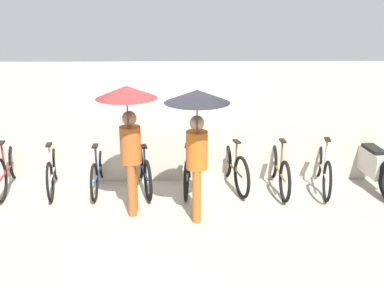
{
  "coord_description": "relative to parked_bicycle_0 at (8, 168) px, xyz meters",
  "views": [
    {
      "loc": [
        0.32,
        -5.71,
        3.15
      ],
      "look_at": [
        0.45,
        0.85,
        1.0
      ],
      "focal_mm": 40.0,
      "sensor_mm": 36.0,
      "label": 1
    }
  ],
  "objects": [
    {
      "name": "pedestrian_center",
      "position": [
        3.31,
        -1.29,
        1.17
      ],
      "size": [
        0.92,
        0.92,
        2.04
      ],
      "rotation": [
        0.0,
        0.0,
        3.13
      ],
      "color": "#B25619",
      "rests_on": "ground"
    },
    {
      "name": "parked_bicycle_1",
      "position": [
        0.8,
        -0.03,
        -0.03
      ],
      "size": [
        0.48,
        1.66,
        1.03
      ],
      "rotation": [
        0.0,
        0.0,
        1.75
      ],
      "color": "black",
      "rests_on": "ground"
    },
    {
      "name": "parked_bicycle_5",
      "position": [
        3.99,
        0.03,
        -0.01
      ],
      "size": [
        0.52,
        1.67,
        1.05
      ],
      "rotation": [
        0.0,
        0.0,
        1.78
      ],
      "color": "black",
      "rests_on": "ground"
    },
    {
      "name": "parked_bicycle_4",
      "position": [
        3.2,
        -0.02,
        -0.02
      ],
      "size": [
        0.44,
        1.75,
        0.98
      ],
      "rotation": [
        0.0,
        0.0,
        1.49
      ],
      "color": "black",
      "rests_on": "ground"
    },
    {
      "name": "parked_bicycle_0",
      "position": [
        0.0,
        0.0,
        0.0
      ],
      "size": [
        0.44,
        1.77,
        1.1
      ],
      "rotation": [
        0.0,
        0.0,
        1.7
      ],
      "color": "black",
      "rests_on": "ground"
    },
    {
      "name": "parked_bicycle_7",
      "position": [
        5.59,
        -0.05,
        -0.02
      ],
      "size": [
        0.48,
        1.78,
        0.98
      ],
      "rotation": [
        0.0,
        0.0,
        1.41
      ],
      "color": "black",
      "rests_on": "ground"
    },
    {
      "name": "parked_bicycle_2",
      "position": [
        1.6,
        -0.0,
        -0.04
      ],
      "size": [
        0.44,
        1.67,
        1.05
      ],
      "rotation": [
        0.0,
        0.0,
        1.62
      ],
      "color": "black",
      "rests_on": "ground"
    },
    {
      "name": "motorcycle",
      "position": [
        6.5,
        0.0,
        0.03
      ],
      "size": [
        0.58,
        2.1,
        0.94
      ],
      "rotation": [
        0.0,
        0.0,
        1.64
      ],
      "color": "black",
      "rests_on": "ground"
    },
    {
      "name": "parked_bicycle_3",
      "position": [
        2.4,
        -0.01,
        -0.02
      ],
      "size": [
        0.56,
        1.69,
        1.11
      ],
      "rotation": [
        0.0,
        0.0,
        1.8
      ],
      "color": "black",
      "rests_on": "ground"
    },
    {
      "name": "pedestrian_leading",
      "position": [
        2.31,
        -1.06,
        1.17
      ],
      "size": [
        0.89,
        0.89,
        2.06
      ],
      "rotation": [
        0.0,
        0.0,
        3.11
      ],
      "color": "#9E4C1E",
      "rests_on": "ground"
    },
    {
      "name": "back_wall",
      "position": [
        2.8,
        0.38,
        0.71
      ],
      "size": [
        14.5,
        0.12,
        2.2
      ],
      "color": "#B2A893",
      "rests_on": "ground"
    },
    {
      "name": "parked_bicycle_6",
      "position": [
        4.79,
        -0.08,
        -0.02
      ],
      "size": [
        0.44,
        1.75,
        1.01
      ],
      "rotation": [
        0.0,
        0.0,
        1.57
      ],
      "color": "black",
      "rests_on": "ground"
    },
    {
      "name": "ground_plane",
      "position": [
        2.8,
        -1.41,
        -0.39
      ],
      "size": [
        30.0,
        30.0,
        0.0
      ],
      "primitive_type": "plane",
      "color": "gray"
    }
  ]
}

